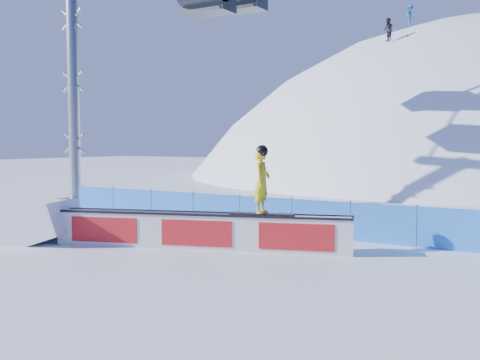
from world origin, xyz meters
The scene contains 5 objects.
ground centered at (0.00, 0.00, 0.00)m, with size 160.00×160.00×0.00m, color white.
safety_fence centered at (0.00, 4.50, 0.60)m, with size 22.05×0.05×1.30m.
rail_box centered at (-2.30, 1.09, 0.51)m, with size 8.42×3.38×1.04m.
snow_ramp centered at (-7.44, -0.66, 0.00)m, with size 2.69×1.79×1.01m, color white, non-canonical shape.
snowboarder centered at (-0.57, 1.68, 1.99)m, with size 1.86×0.91×1.93m.
Camera 1 is at (6.56, -11.31, 3.04)m, focal length 40.00 mm.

